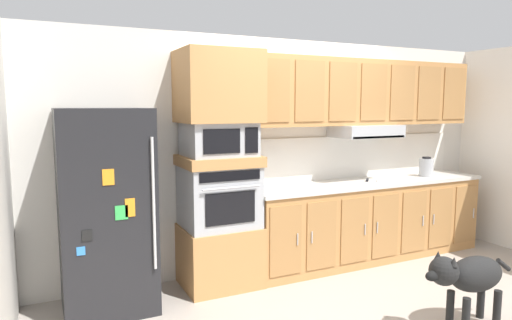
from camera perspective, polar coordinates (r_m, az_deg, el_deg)
ground_plane at (r=4.51m, az=10.84°, el=-16.47°), size 9.60×9.60×0.00m
back_kitchen_wall at (r=5.10m, az=3.74°, el=0.91°), size 6.20×0.12×2.50m
refrigerator at (r=4.12m, az=-18.45°, el=-6.09°), size 0.76×0.73×1.76m
oven_base_cabinet at (r=4.59m, az=-4.62°, el=-11.93°), size 0.74×0.62×0.60m
built_in_oven at (r=4.43m, az=-4.68°, el=-4.58°), size 0.70×0.62×0.60m
appliance_mid_shelf at (r=4.38m, az=-4.74°, el=-0.08°), size 0.74×0.62×0.10m
microwave at (r=4.36m, az=-4.75°, el=2.65°), size 0.64×0.54×0.32m
appliance_upper_cabinet at (r=4.35m, az=-4.83°, el=9.24°), size 0.74×0.62×0.68m
lower_cabinet_run at (r=5.46m, az=13.94°, el=-7.53°), size 2.95×0.63×0.88m
countertop_slab at (r=5.37m, az=14.06°, el=-2.76°), size 2.99×0.64×0.04m
backsplash_panel at (r=5.55m, az=12.24°, el=0.42°), size 2.99×0.02×0.50m
upper_cabinet_with_hood at (r=5.39m, az=13.53°, el=7.99°), size 2.95×0.48×0.88m
screwdriver at (r=5.32m, az=14.02°, el=-2.46°), size 0.17×0.17×0.03m
electric_kettle at (r=5.89m, az=20.75°, el=-0.85°), size 0.17×0.17×0.24m
dog at (r=4.07m, az=25.33°, el=-13.13°), size 0.93×0.30×0.65m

